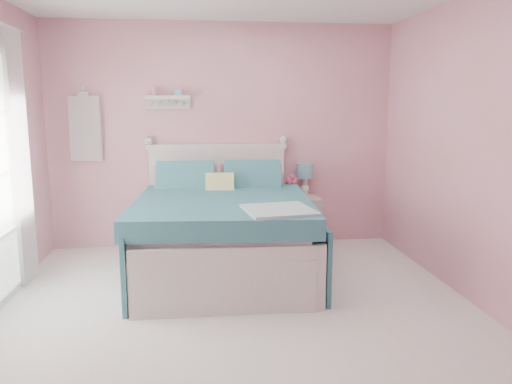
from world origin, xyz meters
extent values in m
plane|color=white|center=(0.00, 0.00, 0.00)|extent=(4.50, 4.50, 0.00)
plane|color=#D3868B|center=(0.00, 2.25, 1.30)|extent=(4.00, 0.00, 4.00)
plane|color=#D3868B|center=(0.00, -2.25, 1.30)|extent=(4.00, 0.00, 4.00)
plane|color=#D3868B|center=(2.00, 0.00, 1.30)|extent=(0.00, 4.50, 4.50)
cube|color=silver|center=(-0.07, 1.17, 0.22)|extent=(1.66, 2.12, 0.44)
cube|color=silver|center=(-0.07, 1.17, 0.52)|extent=(1.60, 2.05, 0.16)
cube|color=silver|center=(-0.07, 2.19, 0.58)|extent=(1.57, 0.07, 1.16)
cube|color=silver|center=(-0.08, 2.19, 1.19)|extent=(1.63, 0.09, 0.06)
cube|color=silver|center=(-0.07, 0.16, 0.28)|extent=(1.57, 0.06, 0.56)
cube|color=teal|center=(-0.07, 1.02, 0.69)|extent=(1.76, 1.87, 0.18)
cube|color=#CB839E|center=(-0.44, 1.87, 0.80)|extent=(0.70, 0.32, 0.43)
cube|color=#CB839E|center=(0.29, 1.87, 0.80)|extent=(0.70, 0.32, 0.43)
cube|color=#CCBC59|center=(-0.08, 1.59, 0.80)|extent=(0.31, 0.24, 0.31)
cube|color=beige|center=(0.91, 2.03, 0.30)|extent=(0.41, 0.38, 0.59)
cube|color=silver|center=(0.91, 1.85, 0.46)|extent=(0.35, 0.02, 0.16)
sphere|color=white|center=(0.91, 1.83, 0.46)|extent=(0.03, 0.03, 0.03)
cylinder|color=white|center=(0.97, 2.15, 0.60)|extent=(0.12, 0.12, 0.02)
cylinder|color=white|center=(0.97, 2.15, 0.71)|extent=(0.06, 0.06, 0.21)
cylinder|color=#75B2C3|center=(0.97, 2.15, 0.89)|extent=(0.19, 0.19, 0.18)
imported|color=silver|center=(0.79, 2.03, 0.68)|extent=(0.21, 0.21, 0.17)
imported|color=pink|center=(0.82, 1.88, 0.63)|extent=(0.10, 0.10, 0.08)
sphere|color=#E54E89|center=(0.79, 2.03, 0.83)|extent=(0.06, 0.06, 0.06)
sphere|color=#E54E89|center=(0.83, 2.05, 0.79)|extent=(0.06, 0.06, 0.06)
sphere|color=#E54E89|center=(0.75, 2.04, 0.80)|extent=(0.06, 0.06, 0.06)
sphere|color=#E54E89|center=(0.81, 2.00, 0.77)|extent=(0.06, 0.06, 0.06)
sphere|color=#E54E89|center=(0.76, 2.01, 0.78)|extent=(0.06, 0.06, 0.06)
cube|color=silver|center=(-0.62, 2.17, 1.75)|extent=(0.50, 0.14, 0.04)
cube|color=silver|center=(-0.62, 2.23, 1.68)|extent=(0.50, 0.03, 0.12)
cylinder|color=#D18C99|center=(-0.78, 2.17, 1.82)|extent=(0.06, 0.06, 0.10)
cube|color=#75B2C3|center=(-0.51, 2.17, 1.80)|extent=(0.08, 0.06, 0.07)
cube|color=white|center=(-1.55, 2.18, 1.40)|extent=(0.34, 0.03, 0.72)
cube|color=silver|center=(-1.97, 1.03, 1.05)|extent=(0.04, 0.06, 2.10)
cube|color=white|center=(-1.92, 1.14, 1.18)|extent=(0.04, 0.40, 2.32)
camera|label=1|loc=(-0.31, -3.64, 1.68)|focal=35.00mm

